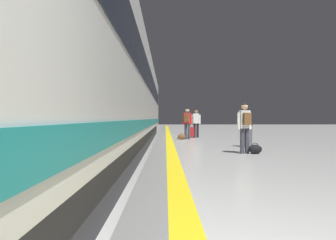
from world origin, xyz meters
name	(u,v)px	position (x,y,z in m)	size (l,w,h in m)	color
safety_line_strip	(172,153)	(-1.02, 10.00, 0.00)	(0.36, 80.00, 0.01)	yellow
tactile_edge_band	(160,153)	(-1.40, 10.00, 0.00)	(0.72, 80.00, 0.01)	slate
high_speed_train	(90,67)	(-3.23, 8.04, 2.51)	(2.94, 35.23, 4.97)	#38383D
passenger_near	(245,123)	(1.36, 9.93, 0.98)	(0.50, 0.38, 1.66)	#383842
duffel_bag_near	(255,149)	(1.67, 9.84, 0.15)	(0.44, 0.26, 0.36)	black
passenger_mid	(187,121)	(-0.03, 17.25, 1.02)	(0.51, 0.41, 1.72)	#383842
duffel_bag_mid	(182,137)	(-0.34, 17.05, 0.15)	(0.44, 0.26, 0.36)	brown
passenger_far	(196,121)	(0.61, 18.86, 0.99)	(0.53, 0.24, 1.70)	black
suitcase_far	(191,132)	(0.29, 18.71, 0.34)	(0.40, 0.28, 0.63)	#A51E1E
waste_bin	(247,136)	(2.04, 12.41, 0.46)	(0.46, 0.46, 0.91)	#4C4C51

